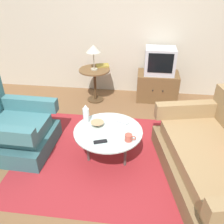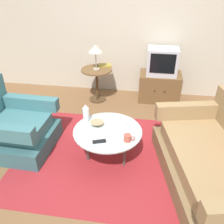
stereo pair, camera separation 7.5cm
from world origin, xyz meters
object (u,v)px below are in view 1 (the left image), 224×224
object	(u,v)px
coffee_table	(108,132)
side_table	(95,78)
vase	(86,114)
bowl	(97,124)
tv_remote_dark	(100,142)
mug	(129,138)
tv_remote_silver	(123,122)
table_lamp	(93,49)
tv_stand	(157,86)
television	(160,61)
couch	(217,163)
armchair	(12,130)
book	(102,65)

from	to	relation	value
coffee_table	side_table	world-z (taller)	side_table
vase	coffee_table	bearing A→B (deg)	-27.90
bowl	tv_remote_dark	xyz separation A→B (m)	(0.10, -0.34, -0.02)
mug	tv_remote_silver	xyz separation A→B (m)	(-0.10, 0.37, -0.03)
vase	mug	bearing A→B (deg)	-30.13
side_table	mug	distance (m)	1.89
table_lamp	mug	distance (m)	1.94
mug	bowl	distance (m)	0.50
mug	tv_remote_dark	world-z (taller)	mug
table_lamp	tv_remote_silver	distance (m)	1.59
table_lamp	tv_stand	bearing A→B (deg)	10.89
television	tv_remote_dark	distance (m)	2.17
couch	mug	distance (m)	1.04
television	side_table	bearing A→B (deg)	-170.16
armchair	vase	bearing A→B (deg)	99.78
mug	table_lamp	bearing A→B (deg)	113.16
side_table	couch	bearing A→B (deg)	-46.26
tv_stand	table_lamp	xyz separation A→B (m)	(-1.15, -0.22, 0.73)
tv_remote_silver	vase	bearing A→B (deg)	-154.46
side_table	tv_remote_silver	distance (m)	1.51
bowl	television	bearing A→B (deg)	63.23
vase	tv_remote_silver	world-z (taller)	vase
tv_stand	television	bearing A→B (deg)	-90.00
coffee_table	book	world-z (taller)	book
armchair	coffee_table	bearing A→B (deg)	90.67
side_table	armchair	bearing A→B (deg)	-119.26
television	mug	bearing A→B (deg)	-102.20
side_table	television	size ratio (longest dim) A/B	1.16
table_lamp	bowl	world-z (taller)	table_lamp
television	bowl	xyz separation A→B (m)	(-0.84, -1.67, -0.30)
mug	tv_remote_silver	bearing A→B (deg)	105.63
vase	book	bearing A→B (deg)	91.05
tv_remote_silver	book	bearing A→B (deg)	130.66
book	side_table	bearing A→B (deg)	-140.78
bowl	table_lamp	bearing A→B (deg)	102.03
table_lamp	mug	bearing A→B (deg)	-66.84
table_lamp	tv_remote_dark	bearing A→B (deg)	-77.25
couch	coffee_table	xyz separation A→B (m)	(-1.29, 0.27, 0.11)
armchair	bowl	size ratio (longest dim) A/B	5.58
coffee_table	tv_remote_dark	size ratio (longest dim) A/B	5.24
coffee_table	mug	distance (m)	0.33
tv_stand	tv_remote_dark	xyz separation A→B (m)	(-0.75, -2.01, 0.18)
couch	bowl	xyz separation A→B (m)	(-1.45, 0.36, 0.17)
couch	vase	world-z (taller)	couch
couch	side_table	bearing A→B (deg)	31.13
television	table_lamp	size ratio (longest dim) A/B	1.20
armchair	vase	xyz separation A→B (m)	(1.01, 0.14, 0.25)
mug	tv_remote_dark	bearing A→B (deg)	-167.24
table_lamp	tv_remote_silver	xyz separation A→B (m)	(0.63, -1.35, -0.55)
table_lamp	vase	xyz separation A→B (m)	(0.15, -1.38, -0.44)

